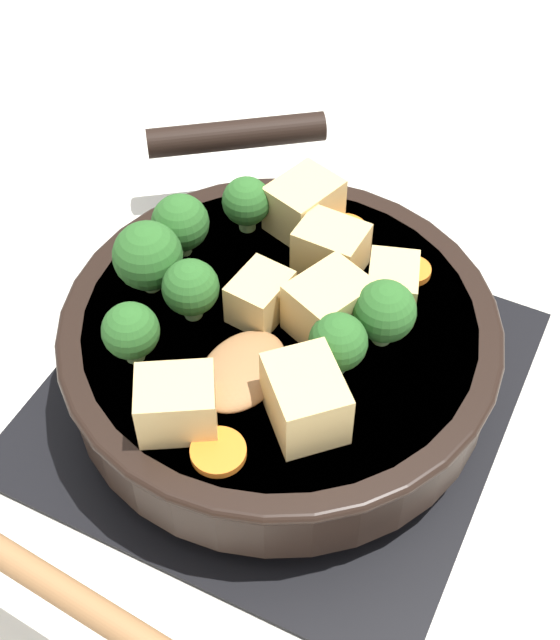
% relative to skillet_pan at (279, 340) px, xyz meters
% --- Properties ---
extents(ground_plane, '(2.40, 2.40, 0.00)m').
position_rel_skillet_pan_xyz_m(ground_plane, '(-0.00, 0.00, -0.06)').
color(ground_plane, silver).
extents(front_burner_grate, '(0.31, 0.31, 0.03)m').
position_rel_skillet_pan_xyz_m(front_burner_grate, '(-0.00, 0.00, -0.04)').
color(front_burner_grate, black).
rests_on(front_burner_grate, ground_plane).
extents(skillet_pan, '(0.34, 0.37, 0.05)m').
position_rel_skillet_pan_xyz_m(skillet_pan, '(0.00, 0.00, 0.00)').
color(skillet_pan, black).
rests_on(skillet_pan, front_burner_grate).
extents(wooden_spoon, '(0.26, 0.22, 0.02)m').
position_rel_skillet_pan_xyz_m(wooden_spoon, '(0.01, 0.15, 0.03)').
color(wooden_spoon, olive).
rests_on(wooden_spoon, skillet_pan).
extents(tofu_cube_center_large, '(0.05, 0.04, 0.04)m').
position_rel_skillet_pan_xyz_m(tofu_cube_center_large, '(-0.01, -0.06, 0.04)').
color(tofu_cube_center_large, '#DBB770').
rests_on(tofu_cube_center_large, skillet_pan).
extents(tofu_cube_near_handle, '(0.06, 0.05, 0.04)m').
position_rel_skillet_pan_xyz_m(tofu_cube_near_handle, '(0.02, 0.10, 0.04)').
color(tofu_cube_near_handle, '#DBB770').
rests_on(tofu_cube_near_handle, skillet_pan).
extents(tofu_cube_east_chunk, '(0.04, 0.04, 0.03)m').
position_rel_skillet_pan_xyz_m(tofu_cube_east_chunk, '(0.01, -0.00, 0.04)').
color(tofu_cube_east_chunk, '#DBB770').
rests_on(tofu_cube_east_chunk, skillet_pan).
extents(tofu_cube_west_chunk, '(0.05, 0.06, 0.04)m').
position_rel_skillet_pan_xyz_m(tofu_cube_west_chunk, '(0.02, -0.09, 0.04)').
color(tofu_cube_west_chunk, '#DBB770').
rests_on(tofu_cube_west_chunk, skillet_pan).
extents(tofu_cube_back_piece, '(0.05, 0.06, 0.04)m').
position_rel_skillet_pan_xyz_m(tofu_cube_back_piece, '(-0.03, -0.01, 0.04)').
color(tofu_cube_back_piece, '#DBB770').
rests_on(tofu_cube_back_piece, skillet_pan).
extents(tofu_cube_front_piece, '(0.06, 0.06, 0.04)m').
position_rel_skillet_pan_xyz_m(tofu_cube_front_piece, '(-0.05, 0.07, 0.04)').
color(tofu_cube_front_piece, '#DBB770').
rests_on(tofu_cube_front_piece, skillet_pan).
extents(tofu_cube_mid_small, '(0.04, 0.05, 0.03)m').
position_rel_skillet_pan_xyz_m(tofu_cube_mid_small, '(-0.06, -0.04, 0.04)').
color(tofu_cube_mid_small, '#DBB770').
rests_on(tofu_cube_mid_small, skillet_pan).
extents(broccoli_floret_near_spoon, '(0.03, 0.03, 0.04)m').
position_rel_skillet_pan_xyz_m(broccoli_floret_near_spoon, '(0.06, -0.07, 0.05)').
color(broccoli_floret_near_spoon, '#709956').
rests_on(broccoli_floret_near_spoon, skillet_pan).
extents(broccoli_floret_center_top, '(0.04, 0.04, 0.04)m').
position_rel_skillet_pan_xyz_m(broccoli_floret_center_top, '(-0.05, 0.02, 0.05)').
color(broccoli_floret_center_top, '#709956').
rests_on(broccoli_floret_center_top, skillet_pan).
extents(broccoli_floret_east_rim, '(0.04, 0.04, 0.04)m').
position_rel_skillet_pan_xyz_m(broccoli_floret_east_rim, '(0.05, 0.02, 0.05)').
color(broccoli_floret_east_rim, '#709956').
rests_on(broccoli_floret_east_rim, skillet_pan).
extents(broccoli_floret_west_rim, '(0.05, 0.05, 0.05)m').
position_rel_skillet_pan_xyz_m(broccoli_floret_west_rim, '(0.09, 0.01, 0.05)').
color(broccoli_floret_west_rim, '#709956').
rests_on(broccoli_floret_west_rim, skillet_pan).
extents(broccoli_floret_north_edge, '(0.04, 0.04, 0.05)m').
position_rel_skillet_pan_xyz_m(broccoli_floret_north_edge, '(-0.07, -0.01, 0.05)').
color(broccoli_floret_north_edge, '#709956').
rests_on(broccoli_floret_north_edge, skillet_pan).
extents(broccoli_floret_south_cluster, '(0.04, 0.04, 0.05)m').
position_rel_skillet_pan_xyz_m(broccoli_floret_south_cluster, '(0.09, -0.03, 0.05)').
color(broccoli_floret_south_cluster, '#709956').
rests_on(broccoli_floret_south_cluster, skillet_pan).
extents(broccoli_floret_mid_floret, '(0.04, 0.04, 0.04)m').
position_rel_skillet_pan_xyz_m(broccoli_floret_mid_floret, '(0.07, 0.07, 0.05)').
color(broccoli_floret_mid_floret, '#709956').
rests_on(broccoli_floret_mid_floret, skillet_pan).
extents(carrot_slice_orange_thin, '(0.03, 0.03, 0.01)m').
position_rel_skillet_pan_xyz_m(carrot_slice_orange_thin, '(-0.01, -0.09, 0.03)').
color(carrot_slice_orange_thin, orange).
rests_on(carrot_slice_orange_thin, skillet_pan).
extents(carrot_slice_near_center, '(0.03, 0.03, 0.01)m').
position_rel_skillet_pan_xyz_m(carrot_slice_near_center, '(-0.01, 0.11, 0.03)').
color(carrot_slice_near_center, orange).
rests_on(carrot_slice_near_center, skillet_pan).
extents(carrot_slice_edge_slice, '(0.03, 0.03, 0.01)m').
position_rel_skillet_pan_xyz_m(carrot_slice_edge_slice, '(-0.06, -0.08, 0.03)').
color(carrot_slice_edge_slice, orange).
rests_on(carrot_slice_edge_slice, skillet_pan).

